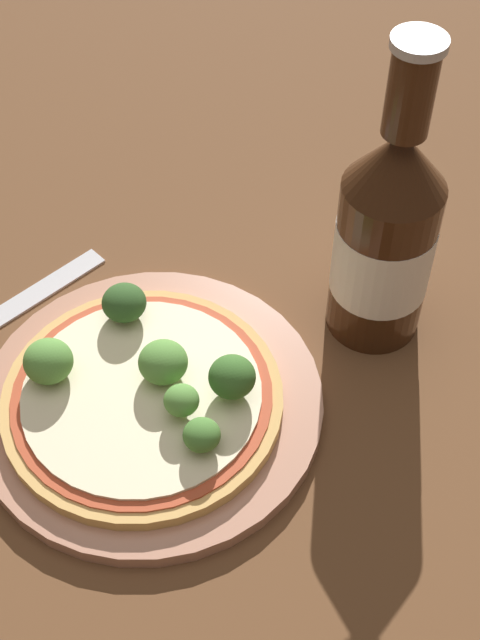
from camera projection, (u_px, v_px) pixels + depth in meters
ground_plane at (153, 377)px, 0.65m from camera, size 3.00×3.00×0.00m
plate at (151, 403)px, 0.63m from camera, size 0.24×0.24×0.01m
pizza at (142, 398)px, 0.62m from camera, size 0.20×0.20×0.01m
broccoli_floret_0 at (124, 303)px, 0.65m from camera, size 0.03×0.03×0.03m
broccoli_floret_1 at (232, 377)px, 0.60m from camera, size 0.03×0.03×0.03m
broccoli_floret_2 at (48, 361)px, 0.61m from camera, size 0.03×0.03×0.03m
broccoli_floret_3 at (163, 362)px, 0.61m from camera, size 0.03×0.03×0.03m
broccoli_floret_4 at (202, 435)px, 0.58m from camera, size 0.02×0.02×0.02m
broccoli_floret_5 at (182, 401)px, 0.59m from camera, size 0.02×0.02×0.02m
beer_bottle at (386, 235)px, 0.62m from camera, size 0.07×0.07×0.25m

